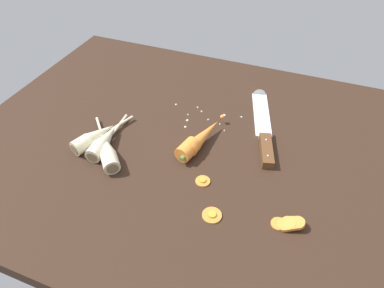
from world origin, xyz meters
TOP-DOWN VIEW (x-y plane):
  - ground_plane at (0.00, 0.00)cm, footprint 120.00×90.00cm
  - chefs_knife at (14.56, 14.69)cm, footprint 13.21×34.21cm
  - whole_carrot at (1.45, -0.35)cm, footprint 7.64×20.16cm
  - parsnip_front at (-20.92, -9.70)cm, footprint 4.58×18.79cm
  - parsnip_mid_left at (-18.76, -12.03)cm, footprint 16.44×17.55cm
  - parsnip_mid_right at (-24.15, -9.12)cm, footprint 8.65×18.65cm
  - carrot_slice_stack at (26.83, -16.71)cm, footprint 6.71×3.92cm
  - carrot_slice_stray_near at (6.43, -11.66)cm, footprint 3.45×3.45cm
  - carrot_slice_stray_mid at (11.49, -19.95)cm, footprint 4.21×4.21cm
  - mince_crumbs at (-1.49, 11.36)cm, footprint 20.30×10.56cm

SIDE VIEW (x-z plane):
  - ground_plane at x=0.00cm, z-range -4.00..0.00cm
  - mince_crumbs at x=-1.49cm, z-range -0.10..0.78cm
  - carrot_slice_stray_near at x=6.43cm, z-range 0.01..0.71cm
  - carrot_slice_stray_mid at x=11.49cm, z-range 0.01..0.71cm
  - chefs_knife at x=14.56cm, z-range -1.44..2.74cm
  - carrot_slice_stack at x=26.83cm, z-range -0.36..2.02cm
  - parsnip_mid_left at x=-18.76cm, z-range -0.02..3.98cm
  - parsnip_mid_right at x=-24.15cm, z-range -0.02..3.98cm
  - parsnip_front at x=-20.92cm, z-range -0.02..3.98cm
  - whole_carrot at x=1.45cm, z-range 0.00..4.20cm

